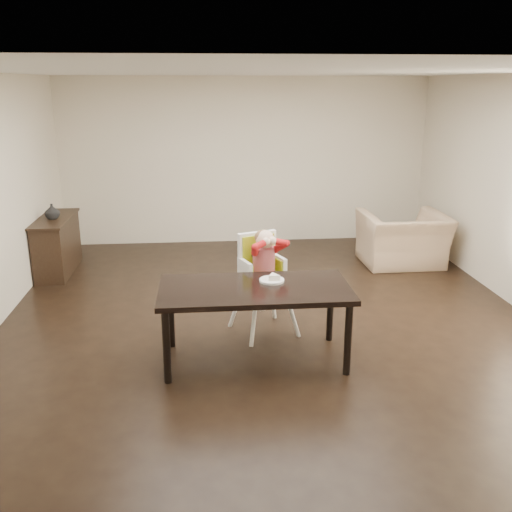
{
  "coord_description": "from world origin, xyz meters",
  "views": [
    {
      "loc": [
        -0.71,
        -5.89,
        2.59
      ],
      "look_at": [
        -0.18,
        -0.32,
        0.88
      ],
      "focal_mm": 40.0,
      "sensor_mm": 36.0,
      "label": 1
    }
  ],
  "objects_px": {
    "dining_table": "(255,295)",
    "sideboard": "(57,245)",
    "high_chair": "(263,260)",
    "armchair": "(403,231)"
  },
  "relations": [
    {
      "from": "dining_table",
      "to": "high_chair",
      "type": "relative_size",
      "value": 1.58
    },
    {
      "from": "dining_table",
      "to": "sideboard",
      "type": "relative_size",
      "value": 1.43
    },
    {
      "from": "high_chair",
      "to": "sideboard",
      "type": "height_order",
      "value": "high_chair"
    },
    {
      "from": "dining_table",
      "to": "armchair",
      "type": "distance_m",
      "value": 3.74
    },
    {
      "from": "dining_table",
      "to": "armchair",
      "type": "relative_size",
      "value": 1.52
    },
    {
      "from": "dining_table",
      "to": "armchair",
      "type": "bearing_deg",
      "value": 49.11
    },
    {
      "from": "dining_table",
      "to": "sideboard",
      "type": "bearing_deg",
      "value": 130.63
    },
    {
      "from": "armchair",
      "to": "dining_table",
      "type": "bearing_deg",
      "value": 48.4
    },
    {
      "from": "high_chair",
      "to": "armchair",
      "type": "relative_size",
      "value": 0.96
    },
    {
      "from": "high_chair",
      "to": "sideboard",
      "type": "bearing_deg",
      "value": 119.45
    }
  ]
}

